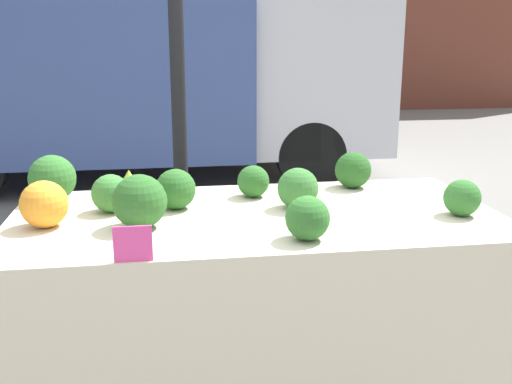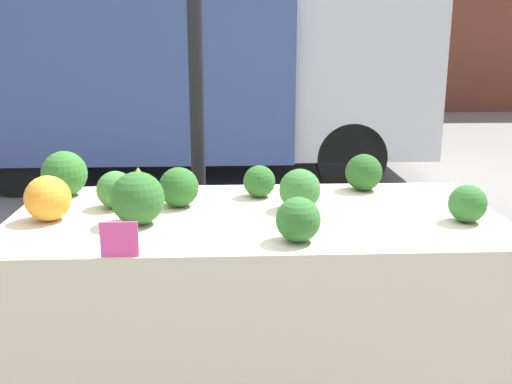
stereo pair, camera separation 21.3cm
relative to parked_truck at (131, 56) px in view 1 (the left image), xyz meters
name	(u,v)px [view 1 (the left image)]	position (x,y,z in m)	size (l,w,h in m)	color
tent_pole	(177,64)	(0.39, -3.75, 0.09)	(0.07, 0.07, 2.73)	black
parked_truck	(131,56)	(0.00, 0.00, 0.00)	(4.82, 2.30, 2.41)	#384C84
market_table	(259,250)	(0.64, -4.64, -0.51)	(1.74, 0.85, 0.87)	beige
orange_cauliflower	(44,204)	(-0.08, -4.62, -0.32)	(0.16, 0.16, 0.16)	orange
romanesco_head	(129,183)	(0.18, -4.27, -0.35)	(0.13, 0.13, 0.11)	#93B238
broccoli_head_0	(140,202)	(0.24, -4.68, -0.31)	(0.18, 0.18, 0.18)	#285B23
broccoli_head_1	(253,181)	(0.66, -4.35, -0.34)	(0.13, 0.13, 0.13)	#285B23
broccoli_head_2	(111,193)	(0.12, -4.48, -0.33)	(0.14, 0.14, 0.14)	#387533
broccoli_head_3	(353,170)	(1.10, -4.26, -0.32)	(0.15, 0.15, 0.15)	#23511E
broccoli_head_4	(176,189)	(0.36, -4.47, -0.33)	(0.15, 0.15, 0.15)	#285B23
broccoli_head_5	(52,178)	(-0.11, -4.29, -0.31)	(0.18, 0.18, 0.18)	#2D6628
broccoli_head_6	(298,188)	(0.80, -4.53, -0.32)	(0.15, 0.15, 0.15)	#336B2D
broccoli_head_7	(308,218)	(0.75, -4.88, -0.33)	(0.14, 0.14, 0.14)	#2D6628
broccoli_head_8	(462,198)	(1.36, -4.71, -0.33)	(0.13, 0.13, 0.13)	#2D6628
price_sign	(133,244)	(0.22, -4.99, -0.35)	(0.11, 0.01, 0.11)	#EF4793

